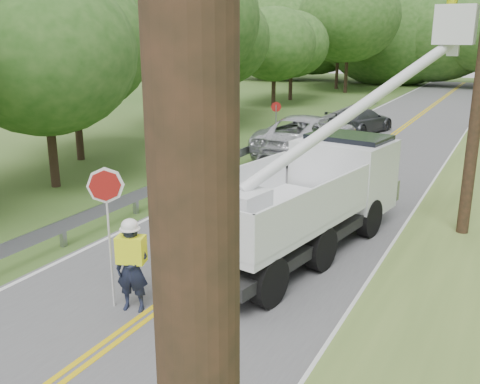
% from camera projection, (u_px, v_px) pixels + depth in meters
% --- Properties ---
extents(ground, '(140.00, 140.00, 0.00)m').
position_uv_depth(ground, '(70.00, 373.00, 8.70)').
color(ground, '#2B4F19').
rests_on(ground, ground).
extents(road, '(7.20, 96.00, 0.03)m').
position_uv_depth(road, '(336.00, 177.00, 20.63)').
color(road, '#535356').
rests_on(road, ground).
extents(guardrail, '(0.18, 48.00, 0.77)m').
position_uv_depth(guardrail, '(252.00, 149.00, 23.02)').
color(guardrail, gray).
rests_on(guardrail, ground).
extents(treeline_left, '(10.81, 54.63, 10.96)m').
position_uv_depth(treeline_left, '(262.00, 27.00, 36.26)').
color(treeline_left, '#332319').
rests_on(treeline_left, ground).
extents(treeline_horizon, '(56.89, 14.49, 11.85)m').
position_uv_depth(treeline_horizon, '(463.00, 32.00, 55.28)').
color(treeline_horizon, '#234C17').
rests_on(treeline_horizon, ground).
extents(flagger, '(1.09, 0.62, 2.88)m').
position_uv_depth(flagger, '(131.00, 262.00, 10.41)').
color(flagger, '#191E33').
rests_on(flagger, road).
extents(bucket_truck, '(5.25, 7.66, 7.13)m').
position_uv_depth(bucket_truck, '(325.00, 181.00, 13.94)').
color(bucket_truck, black).
rests_on(bucket_truck, road).
extents(suv_silver, '(3.20, 6.64, 1.82)m').
position_uv_depth(suv_silver, '(308.00, 135.00, 24.23)').
color(suv_silver, silver).
rests_on(suv_silver, road).
extents(suv_darkgrey, '(3.06, 5.15, 1.40)m').
position_uv_depth(suv_darkgrey, '(360.00, 120.00, 29.68)').
color(suv_darkgrey, '#3B3E43').
rests_on(suv_darkgrey, road).
extents(stop_sign_permanent, '(0.45, 0.21, 2.27)m').
position_uv_depth(stop_sign_permanent, '(276.00, 119.00, 25.23)').
color(stop_sign_permanent, gray).
rests_on(stop_sign_permanent, ground).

